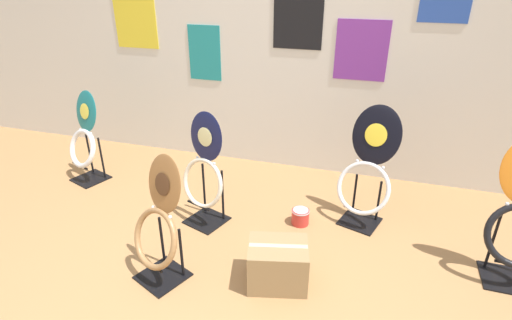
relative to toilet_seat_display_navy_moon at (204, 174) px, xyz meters
The scene contains 7 objects.
wall_back 1.50m from the toilet_seat_display_navy_moon, 75.55° to the left, with size 8.00×0.07×2.60m.
toilet_seat_display_navy_moon is the anchor object (origin of this frame).
toilet_seat_display_jazz_black 1.23m from the toilet_seat_display_navy_moon, 17.59° to the left, with size 0.47×0.42×0.92m.
toilet_seat_display_teal_sax 1.36m from the toilet_seat_display_navy_moon, 166.19° to the left, with size 0.40×0.36×0.84m.
toilet_seat_display_woodgrain 0.66m from the toilet_seat_display_navy_moon, 91.39° to the right, with size 0.43×0.38×0.83m.
paint_can 0.81m from the toilet_seat_display_navy_moon, 13.93° to the left, with size 0.14×0.14×0.13m.
storage_box 0.90m from the toilet_seat_display_navy_moon, 35.49° to the right, with size 0.42×0.36×0.29m.
Camera 1 is at (0.84, -1.37, 1.82)m, focal length 28.00 mm.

